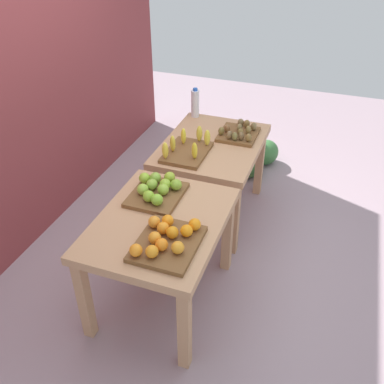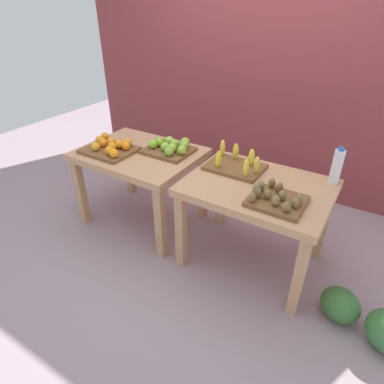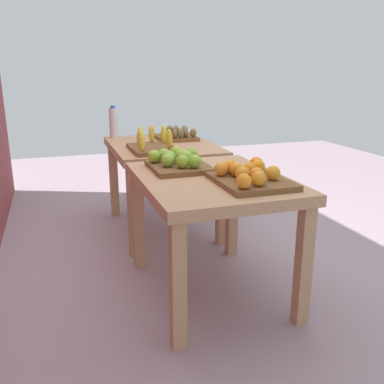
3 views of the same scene
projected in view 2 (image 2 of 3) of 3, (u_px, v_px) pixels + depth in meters
ground_plane at (193, 237)px, 3.00m from camera, size 8.00×8.00×0.00m
back_wall at (265, 44)px, 3.21m from camera, size 4.40×0.12×3.00m
display_table_left at (140, 162)px, 2.93m from camera, size 1.04×0.80×0.73m
display_table_right at (257, 197)px, 2.42m from camera, size 1.04×0.80×0.73m
orange_bin at (110, 147)px, 2.85m from camera, size 0.44×0.36×0.11m
apple_bin at (170, 148)px, 2.83m from camera, size 0.41×0.35×0.11m
banana_crate at (236, 164)px, 2.56m from camera, size 0.44×0.32×0.17m
kiwi_bin at (275, 198)px, 2.14m from camera, size 0.36×0.33×0.10m
water_bottle at (337, 166)px, 2.33m from camera, size 0.07×0.07×0.28m
watermelon_pile at (371, 321)px, 2.07m from camera, size 0.68×0.43×0.27m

